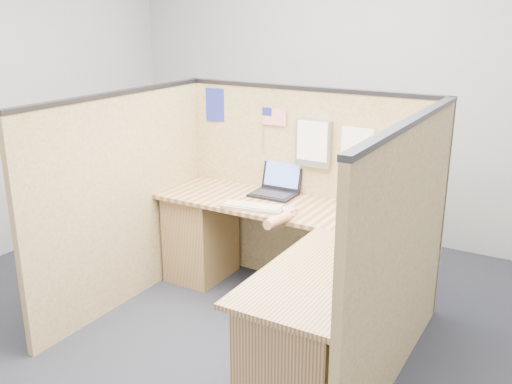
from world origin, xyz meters
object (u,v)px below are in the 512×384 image
Objects in this scene: mouse at (289,213)px; keyboard at (253,207)px; l_desk at (282,275)px; laptop at (277,186)px.

keyboard is at bearing 178.65° from mouse.
keyboard is 0.28m from mouse.
l_desk is 0.53m from keyboard.
laptop reaches higher than l_desk.
keyboard is at bearing -88.04° from laptop.
laptop is (-0.36, 0.59, 0.40)m from l_desk.
mouse reaches higher than keyboard.
laptop is at bearing 127.42° from mouse.
mouse is at bearing -53.60° from laptop.
mouse is at bearing -11.09° from keyboard.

